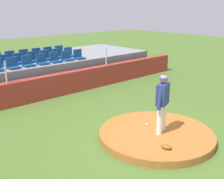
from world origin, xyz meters
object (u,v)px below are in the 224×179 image
Objects in this scene: stadium_chair_9 at (19,60)px; stadium_chair_13 at (69,54)px; stadium_chair_17 at (25,56)px; pitcher at (163,99)px; stadium_chair_16 at (11,58)px; fielding_glove at (166,147)px; stadium_chair_3 at (42,61)px; stadium_chair_12 at (58,55)px; stadium_chair_18 at (37,55)px; stadium_chair_5 at (67,58)px; baseball at (147,124)px; stadium_chair_20 at (60,52)px; stadium_chair_10 at (33,59)px; stadium_chair_4 at (55,59)px; stadium_chair_2 at (28,63)px; stadium_chair_6 at (79,56)px; stadium_chair_1 at (13,65)px; stadium_chair_8 at (4,62)px; stadium_chair_11 at (45,57)px; stadium_chair_19 at (49,53)px.

stadium_chair_9 is 1.00× the size of stadium_chair_13.
stadium_chair_17 is (0.71, 0.92, 0.00)m from stadium_chair_9.
stadium_chair_13 is (2.02, 7.85, 0.16)m from pitcher.
stadium_chair_9 is 0.90m from stadium_chair_16.
stadium_chair_3 reaches higher than fielding_glove.
stadium_chair_12 and stadium_chair_18 have the same top height.
fielding_glove is 8.10m from stadium_chair_5.
stadium_chair_17 is (-0.12, 8.17, 1.18)m from baseball.
stadium_chair_10 is at bearing 23.96° from stadium_chair_20.
stadium_chair_12 is (0.69, 0.90, 0.00)m from stadium_chair_4.
pitcher is 3.63× the size of stadium_chair_9.
fielding_glove is 0.60× the size of stadium_chair_2.
baseball is 6.74m from stadium_chair_6.
stadium_chair_16 is (-2.84, 0.89, 0.00)m from stadium_chair_13.
stadium_chair_16 is at bearing -32.61° from stadium_chair_6.
pitcher is 3.63× the size of stadium_chair_1.
stadium_chair_8 is 1.00× the size of stadium_chair_11.
baseball is 0.15× the size of stadium_chair_12.
stadium_chair_8 is 3.66m from stadium_chair_20.
stadium_chair_4 is 0.87m from stadium_chair_11.
stadium_chair_12 is at bearing 147.51° from stadium_chair_17.
stadium_chair_13 is at bearing -162.60° from stadium_chair_2.
stadium_chair_10 is at bearing -128.12° from stadium_chair_2.
pitcher is at bearing 95.36° from stadium_chair_16.
stadium_chair_19 is at bearing 81.18° from baseball.
fielding_glove is 0.60× the size of stadium_chair_20.
stadium_chair_19 is (0.69, -0.01, 0.00)m from stadium_chair_18.
baseball is at bearing 76.33° from stadium_chair_20.
stadium_chair_9 is (-0.79, 7.84, 0.16)m from pitcher.
stadium_chair_13 is 2.98m from stadium_chair_16.
baseball is 0.15× the size of stadium_chair_2.
stadium_chair_12 is at bearing -53.78° from stadium_chair_6.
stadium_chair_16 is at bearing 75.41° from pitcher.
stadium_chair_4 is 1.13m from stadium_chair_10.
fielding_glove is 8.71m from stadium_chair_10.
pitcher reaches higher than stadium_chair_18.
stadium_chair_17 is 1.00× the size of stadium_chair_20.
stadium_chair_12 reaches higher than fielding_glove.
stadium_chair_20 is at bearing -127.83° from stadium_chair_4.
stadium_chair_5 is at bearing 128.00° from stadium_chair_17.
fielding_glove is 9.69m from stadium_chair_18.
pitcher is at bearing 81.52° from stadium_chair_19.
stadium_chair_3 is at bearing 33.07° from stadium_chair_12.
stadium_chair_3 is at bearing 90.37° from stadium_chair_17.
stadium_chair_2 is 1.00× the size of stadium_chair_17.
stadium_chair_17 is (0.65, 9.53, 1.16)m from fielding_glove.
baseball is at bearing -41.07° from fielding_glove.
stadium_chair_10 is at bearing 179.66° from stadium_chair_8.
stadium_chair_9 is at bearing 18.63° from stadium_chair_20.
pitcher is at bearing 79.41° from stadium_chair_5.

